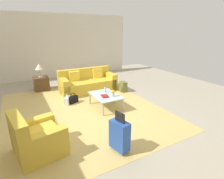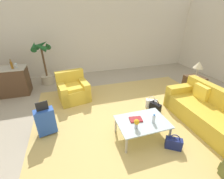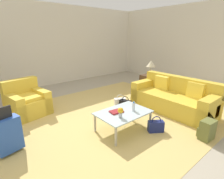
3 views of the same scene
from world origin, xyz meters
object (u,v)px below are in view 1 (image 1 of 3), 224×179
(coffee_table, at_px, (105,96))
(water_bottle, at_px, (105,90))
(table_lamp, at_px, (39,67))
(coffee_table_book, at_px, (105,96))
(suitcase_blue, at_px, (120,135))
(armchair, at_px, (36,141))
(backpack_olive, at_px, (123,87))
(handbag_black, at_px, (73,99))
(couch, at_px, (87,83))
(flower_vase, at_px, (113,92))
(handbag_white, at_px, (67,100))
(handbag_navy, at_px, (112,96))
(side_table, at_px, (41,83))

(coffee_table, bearing_deg, water_bottle, -26.57)
(coffee_table, xyz_separation_m, table_lamp, (2.80, 1.50, 0.57))
(coffee_table_book, height_order, suitcase_blue, suitcase_blue)
(armchair, height_order, backpack_olive, armchair)
(handbag_black, height_order, backpack_olive, backpack_olive)
(couch, distance_m, flower_vase, 2.03)
(coffee_table, bearing_deg, table_lamp, 28.18)
(handbag_white, bearing_deg, armchair, 151.16)
(armchair, distance_m, handbag_navy, 3.21)
(side_table, bearing_deg, flower_vase, -151.35)
(handbag_black, bearing_deg, suitcase_blue, -178.27)
(coffee_table, relative_size, backpack_olive, 2.71)
(coffee_table, distance_m, side_table, 3.18)
(handbag_navy, bearing_deg, suitcase_blue, 154.21)
(armchair, height_order, table_lamp, table_lamp)
(coffee_table, distance_m, handbag_white, 1.31)
(handbag_black, bearing_deg, coffee_table_book, -143.56)
(coffee_table_book, bearing_deg, handbag_navy, -36.02)
(water_bottle, height_order, handbag_white, water_bottle)
(suitcase_blue, distance_m, handbag_black, 2.85)
(coffee_table_book, relative_size, suitcase_blue, 0.31)
(water_bottle, xyz_separation_m, table_lamp, (2.60, 1.60, 0.43))
(flower_vase, xyz_separation_m, handbag_black, (1.06, 0.94, -0.41))
(flower_vase, xyz_separation_m, table_lamp, (3.02, 1.65, 0.40))
(couch, height_order, table_lamp, table_lamp)
(water_bottle, height_order, handbag_navy, water_bottle)
(coffee_table_book, distance_m, side_table, 3.25)
(couch, xyz_separation_m, handbag_navy, (-1.32, -0.40, -0.18))
(coffee_table_book, relative_size, side_table, 0.47)
(coffee_table_book, height_order, side_table, side_table)
(side_table, xyz_separation_m, handbag_white, (-1.97, -0.51, -0.14))
(table_lamp, xyz_separation_m, handbag_black, (-1.96, -0.71, -0.81))
(table_lamp, distance_m, suitcase_blue, 4.90)
(backpack_olive, bearing_deg, handbag_white, 94.34)
(couch, height_order, backpack_olive, couch)
(coffee_table, relative_size, water_bottle, 5.30)
(flower_vase, bearing_deg, handbag_navy, -26.46)
(water_bottle, height_order, table_lamp, table_lamp)
(armchair, height_order, coffee_table_book, armchair)
(armchair, bearing_deg, suitcase_blue, -115.12)
(side_table, bearing_deg, coffee_table_book, -154.07)
(water_bottle, xyz_separation_m, suitcase_blue, (-2.20, 0.80, -0.16))
(flower_vase, height_order, handbag_navy, flower_vase)
(coffee_table, distance_m, suitcase_blue, 2.12)
(coffee_table, xyz_separation_m, flower_vase, (-0.22, -0.15, 0.17))
(coffee_table, xyz_separation_m, water_bottle, (0.20, -0.10, 0.14))
(coffee_table_book, distance_m, flower_vase, 0.27)
(flower_vase, xyz_separation_m, backpack_olive, (1.22, -1.14, -0.35))
(handbag_navy, bearing_deg, water_bottle, 124.70)
(couch, distance_m, backpack_olive, 1.43)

